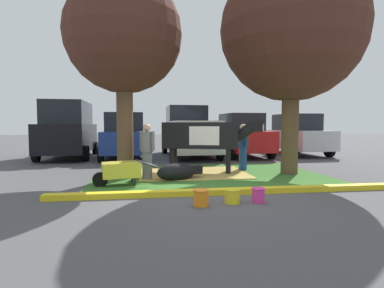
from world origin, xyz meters
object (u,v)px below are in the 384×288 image
object	(u,v)px
bucket_orange	(201,197)
person_handler	(243,146)
wheelbarrow	(120,170)
bucket_pink	(258,195)
sedan_silver	(296,135)
shade_tree_right	(292,30)
bucket_yellow	(232,196)
calf_lying	(178,172)
shade_tree_left	(124,36)
sedan_blue	(125,136)
suv_black	(69,130)
pickup_truck_maroon	(189,133)
cow_holstein	(204,136)
person_visitor_near	(147,150)
sedan_red	(241,135)

from	to	relation	value
bucket_orange	person_handler	bearing A→B (deg)	62.66
person_handler	wheelbarrow	size ratio (longest dim) A/B	0.94
bucket_pink	sedan_silver	size ratio (longest dim) A/B	0.06
shade_tree_right	bucket_yellow	bearing A→B (deg)	-130.82
calf_lying	wheelbarrow	world-z (taller)	wheelbarrow
shade_tree_left	calf_lying	bearing A→B (deg)	-23.82
bucket_yellow	sedan_blue	distance (m)	8.83
person_handler	sedan_silver	size ratio (longest dim) A/B	0.34
calf_lying	wheelbarrow	size ratio (longest dim) A/B	0.82
wheelbarrow	bucket_yellow	bearing A→B (deg)	-41.70
suv_black	pickup_truck_maroon	distance (m)	5.47
shade_tree_right	wheelbarrow	xyz separation A→B (m)	(-4.94, -1.07, -3.91)
cow_holstein	person_visitor_near	world-z (taller)	cow_holstein
person_visitor_near	sedan_red	world-z (taller)	sedan_red
shade_tree_left	suv_black	distance (m)	6.95
bucket_orange	sedan_red	world-z (taller)	sedan_red
shade_tree_right	sedan_red	xyz separation A→B (m)	(0.16, 5.37, -3.31)
sedan_blue	shade_tree_left	bearing A→B (deg)	-86.02
bucket_yellow	bucket_pink	world-z (taller)	bucket_pink
wheelbarrow	calf_lying	bearing A→B (deg)	17.16
wheelbarrow	suv_black	distance (m)	7.43
person_visitor_near	bucket_yellow	world-z (taller)	person_visitor_near
cow_holstein	sedan_blue	distance (m)	5.46
person_visitor_near	sedan_red	xyz separation A→B (m)	(4.44, 5.82, 0.17)
suv_black	sedan_blue	world-z (taller)	suv_black
shade_tree_left	wheelbarrow	world-z (taller)	shade_tree_left
wheelbarrow	sedan_silver	size ratio (longest dim) A/B	0.36
person_handler	sedan_red	world-z (taller)	sedan_red
cow_holstein	sedan_red	world-z (taller)	sedan_red
cow_holstein	person_visitor_near	xyz separation A→B (m)	(-1.75, -1.02, -0.34)
bucket_orange	cow_holstein	bearing A→B (deg)	78.49
sedan_silver	sedan_red	bearing A→B (deg)	-173.86
cow_holstein	bucket_yellow	world-z (taller)	cow_holstein
bucket_pink	suv_black	xyz separation A→B (m)	(-5.60, 8.88, 1.12)
calf_lying	pickup_truck_maroon	world-z (taller)	pickup_truck_maroon
calf_lying	cow_holstein	bearing A→B (deg)	51.81
bucket_yellow	suv_black	xyz separation A→B (m)	(-5.09, 8.85, 1.13)
shade_tree_right	person_handler	size ratio (longest dim) A/B	4.23
bucket_yellow	suv_black	world-z (taller)	suv_black
cow_holstein	sedan_silver	xyz separation A→B (m)	(5.66, 5.11, -0.17)
person_visitor_near	wheelbarrow	size ratio (longest dim) A/B	0.94
shade_tree_right	wheelbarrow	size ratio (longest dim) A/B	3.97
suv_black	pickup_truck_maroon	world-z (taller)	suv_black
calf_lying	suv_black	bearing A→B (deg)	123.97
sedan_red	sedan_blue	bearing A→B (deg)	-179.31
bucket_orange	sedan_red	distance (m)	9.29
shade_tree_right	sedan_silver	distance (m)	7.29
wheelbarrow	bucket_orange	distance (m)	2.71
sedan_silver	bucket_pink	bearing A→B (deg)	-120.96
bucket_yellow	sedan_red	world-z (taller)	sedan_red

